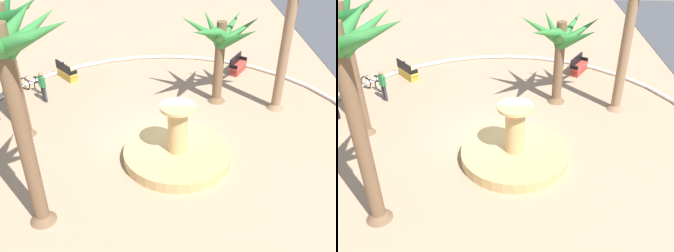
# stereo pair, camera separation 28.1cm
# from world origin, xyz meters

# --- Properties ---
(ground_plane) EXTENTS (80.00, 80.00, 0.00)m
(ground_plane) POSITION_xyz_m (0.00, 0.00, 0.00)
(ground_plane) COLOR tan
(plaza_curb) EXTENTS (18.99, 18.99, 0.20)m
(plaza_curb) POSITION_xyz_m (0.00, 0.00, 0.10)
(plaza_curb) COLOR silver
(plaza_curb) RESTS_ON ground
(fountain) EXTENTS (4.38, 4.38, 2.48)m
(fountain) POSITION_xyz_m (1.29, 0.54, 0.34)
(fountain) COLOR tan
(fountain) RESTS_ON ground
(palm_tree_near_fountain) EXTENTS (3.22, 3.16, 6.12)m
(palm_tree_near_fountain) POSITION_xyz_m (-0.45, -6.12, 4.72)
(palm_tree_near_fountain) COLOR brown
(palm_tree_near_fountain) RESTS_ON ground
(palm_tree_by_curb) EXTENTS (3.70, 3.61, 7.01)m
(palm_tree_by_curb) POSITION_xyz_m (4.72, -3.97, 5.33)
(palm_tree_by_curb) COLOR brown
(palm_tree_by_curb) RESTS_ON ground
(palm_tree_mid_plaza) EXTENTS (4.14, 4.10, 4.45)m
(palm_tree_mid_plaza) POSITION_xyz_m (-3.65, 2.65, 3.22)
(palm_tree_mid_plaza) COLOR brown
(palm_tree_mid_plaza) RESTS_ON ground
(palm_tree_far_side) EXTENTS (3.32, 3.28, 6.85)m
(palm_tree_far_side) POSITION_xyz_m (-2.94, 5.56, 5.25)
(palm_tree_far_side) COLOR #8E6B4C
(palm_tree_far_side) RESTS_ON ground
(bench_north) EXTENTS (1.52, 1.44, 1.00)m
(bench_north) POSITION_xyz_m (-6.29, -5.69, 0.35)
(bench_north) COLOR gold
(bench_north) RESTS_ON ground
(bench_southeast) EXTENTS (1.63, 1.25, 1.00)m
(bench_southeast) POSITION_xyz_m (-7.26, 4.27, 0.35)
(bench_southeast) COLOR #B73D33
(bench_southeast) RESTS_ON ground
(lamppost) EXTENTS (0.32, 0.32, 4.39)m
(lamppost) POSITION_xyz_m (-2.86, -7.64, 2.57)
(lamppost) COLOR black
(lamppost) RESTS_ON ground
(bicycle_red_frame) EXTENTS (0.79, 1.58, 0.94)m
(bicycle_red_frame) POSITION_xyz_m (-4.66, -7.19, 0.38)
(bicycle_red_frame) COLOR black
(bicycle_red_frame) RESTS_ON ground
(person_cyclist_helmet) EXTENTS (0.36, 0.45, 1.65)m
(person_cyclist_helmet) POSITION_xyz_m (-3.52, -6.21, 0.93)
(person_cyclist_helmet) COLOR #33333D
(person_cyclist_helmet) RESTS_ON ground
(person_cyclist_photo) EXTENTS (0.32, 0.49, 1.71)m
(person_cyclist_photo) POSITION_xyz_m (-1.88, -6.88, 0.96)
(person_cyclist_photo) COLOR #33333D
(person_cyclist_photo) RESTS_ON ground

